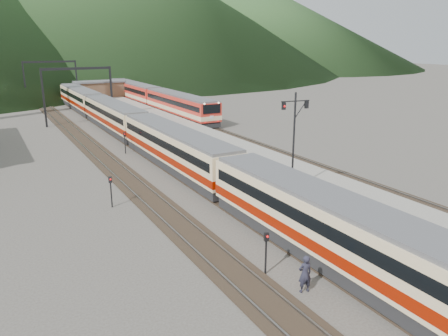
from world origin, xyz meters
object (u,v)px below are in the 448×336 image
main_train (139,128)px  signal_mast (294,132)px  worker (305,274)px  second_train (136,91)px

main_train → signal_mast: (3.89, -22.74, 3.20)m
worker → main_train: bearing=-85.7°
signal_mast → worker: (-6.82, -9.89, -4.34)m
main_train → signal_mast: size_ratio=11.85×
second_train → worker: second_train is taller
signal_mast → main_train: bearing=99.7°
second_train → signal_mast: bearing=-97.3°
main_train → signal_mast: signal_mast is taller
signal_mast → worker: 12.77m
main_train → worker: bearing=-95.1°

